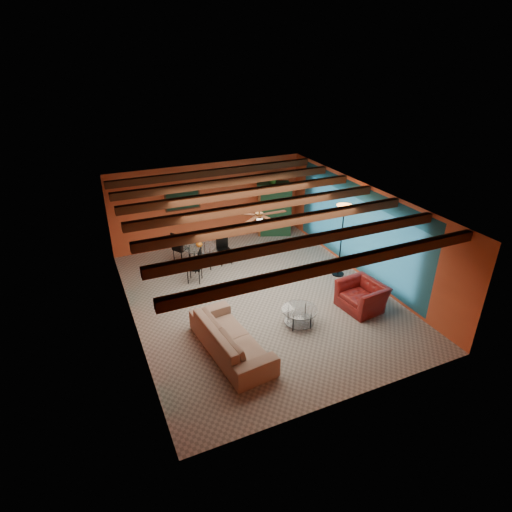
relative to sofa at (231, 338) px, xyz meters
name	(u,v)px	position (x,y,z in m)	size (l,w,h in m)	color
room	(257,214)	(1.47, 1.88, 2.00)	(6.52, 8.01, 2.71)	gray
sofa	(231,338)	(0.00, 0.00, 0.00)	(2.47, 0.97, 0.72)	#8E6E5C
armchair	(362,296)	(3.65, 0.25, -0.01)	(1.09, 0.95, 0.71)	maroon
coffee_table	(299,317)	(1.85, 0.26, -0.14)	(0.86, 0.86, 0.44)	white
dining_table	(200,253)	(0.54, 3.99, 0.14)	(1.93, 1.93, 1.00)	silver
armoire	(273,210)	(3.67, 5.47, 0.54)	(1.03, 0.51, 1.81)	brown
floor_lamp	(341,241)	(4.12, 1.98, 0.72)	(0.44, 0.44, 2.17)	black
ceiling_fan	(259,215)	(1.47, 1.77, 2.00)	(1.50, 1.50, 0.44)	#472614
painting	(182,199)	(0.57, 5.73, 1.29)	(1.05, 0.03, 0.65)	black
potted_plant	(273,178)	(3.67, 5.47, 1.68)	(0.41, 0.36, 0.46)	#26661E
vase	(199,235)	(0.54, 3.99, 0.74)	(0.19, 0.19, 0.20)	orange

